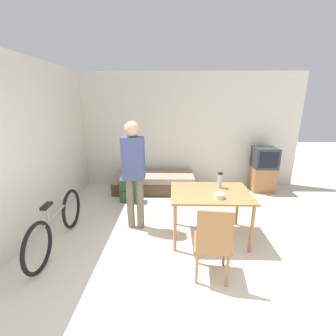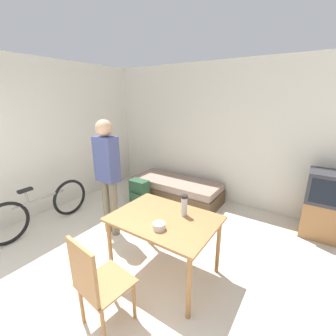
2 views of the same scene
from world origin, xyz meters
TOP-DOWN VIEW (x-y plane):
  - ground_plane at (0.00, 0.00)m, footprint 20.00×20.00m
  - wall_back at (0.00, 3.79)m, footprint 5.67×0.06m
  - wall_left at (-2.36, 1.88)m, footprint 0.06×4.76m
  - daybed at (-0.60, 3.29)m, footprint 1.88×0.77m
  - tv at (1.94, 3.36)m, footprint 0.51×0.46m
  - dining_table at (0.39, 1.42)m, footprint 1.17×0.85m
  - wooden_chair at (0.29, 0.52)m, footprint 0.47×0.47m
  - bicycle at (-1.84, 1.15)m, footprint 0.11×1.69m
  - person_standing at (-0.78, 1.67)m, footprint 0.34×0.24m
  - thermos_flask at (0.56, 1.58)m, footprint 0.07×0.07m
  - mate_bowl at (0.48, 1.20)m, footprint 0.13×0.13m
  - backpack at (-1.09, 2.69)m, footprint 0.36×0.25m

SIDE VIEW (x-z plane):
  - ground_plane at x=0.00m, z-range 0.00..0.00m
  - daybed at x=-0.60m, z-range 0.00..0.41m
  - backpack at x=-1.09m, z-range 0.00..0.49m
  - bicycle at x=-1.84m, z-range -0.04..0.71m
  - wooden_chair at x=0.29m, z-range 0.05..1.01m
  - tv at x=1.94m, z-range 0.02..1.06m
  - dining_table at x=0.39m, z-range 0.29..1.05m
  - mate_bowl at x=0.48m, z-range 0.76..0.82m
  - thermos_flask at x=0.56m, z-range 0.77..1.02m
  - person_standing at x=-0.78m, z-range 0.16..1.93m
  - wall_back at x=0.00m, z-range 0.00..2.70m
  - wall_left at x=-2.36m, z-range 0.00..2.70m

